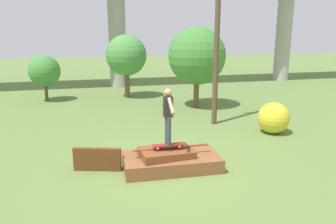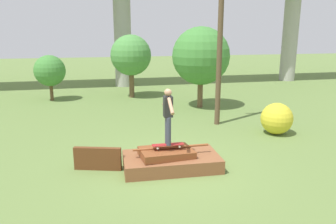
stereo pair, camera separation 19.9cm
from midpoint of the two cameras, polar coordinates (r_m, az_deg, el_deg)
name	(u,v)px [view 1 (the left image)]	position (r m, az deg, el deg)	size (l,w,h in m)	color
ground_plane	(171,168)	(8.87, -0.09, -9.70)	(80.00, 80.00, 0.00)	olive
scrap_pile	(170,160)	(8.77, -0.22, -8.39)	(2.56, 1.43, 0.61)	brown
scrap_plank_loose	(97,159)	(8.82, -12.85, -8.04)	(1.23, 0.48, 0.61)	#5B3319
skateboard	(168,145)	(8.53, -0.67, -5.73)	(0.83, 0.20, 0.09)	maroon
skater	(168,113)	(8.28, -0.69, -0.21)	(0.22, 1.12, 1.46)	#383D4C
utility_pole	(217,37)	(12.56, 8.06, 12.82)	(1.30, 0.20, 6.44)	brown
tree_behind_left	(197,56)	(15.48, 4.70, 9.69)	(2.69, 2.69, 3.78)	brown
tree_behind_right	(126,56)	(17.97, -7.60, 9.72)	(2.19, 2.19, 3.40)	brown
tree_mid_back	(44,71)	(18.08, -21.02, 6.66)	(1.60, 1.60, 2.37)	brown
bush_yellow_flowering	(274,118)	(12.18, 17.48, -0.99)	(1.11, 1.11, 1.11)	gold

